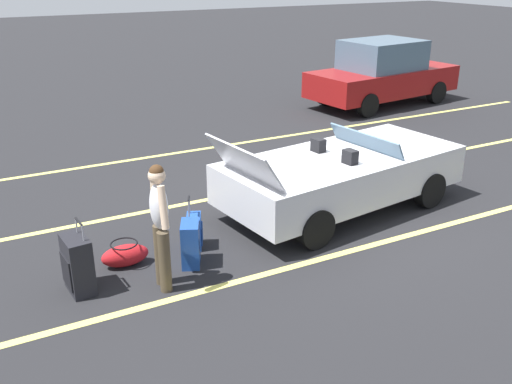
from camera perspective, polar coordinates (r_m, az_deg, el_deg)
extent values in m
plane|color=black|center=(9.65, 8.39, -1.60)|extent=(80.00, 80.00, 0.00)
cube|color=#EAE066|center=(8.72, 13.51, -4.71)|extent=(18.00, 0.12, 0.01)
cube|color=#EAE066|center=(10.69, 4.15, 1.00)|extent=(18.00, 0.12, 0.01)
cube|color=#EAE066|center=(12.93, -2.14, 4.84)|extent=(18.00, 0.12, 0.01)
cube|color=silver|center=(9.42, 8.60, 1.85)|extent=(4.30, 2.31, 0.64)
cube|color=silver|center=(10.46, 14.26, 2.84)|extent=(1.53, 1.84, 0.38)
cube|color=slate|center=(9.62, 10.97, 5.08)|extent=(0.39, 1.56, 0.31)
cube|color=black|center=(9.41, 6.29, 4.70)|extent=(0.19, 0.24, 0.22)
cube|color=black|center=(8.90, 9.44, 3.51)|extent=(0.19, 0.24, 0.22)
cube|color=silver|center=(8.05, -1.24, 3.07)|extent=(0.58, 1.53, 0.55)
cylinder|color=black|center=(10.92, 10.40, 2.82)|extent=(0.62, 0.30, 0.60)
cylinder|color=black|center=(9.95, 17.03, 0.23)|extent=(0.62, 0.30, 0.60)
cylinder|color=black|center=(9.36, -0.59, -0.14)|extent=(0.62, 0.30, 0.60)
cylinder|color=black|center=(8.20, 5.94, -3.64)|extent=(0.62, 0.30, 0.60)
cube|color=black|center=(7.42, -17.47, -6.98)|extent=(0.32, 0.50, 0.74)
cube|color=black|center=(7.41, -18.54, -7.62)|extent=(0.06, 0.38, 0.41)
cylinder|color=gray|center=(7.11, -17.01, -3.98)|extent=(0.02, 0.02, 0.20)
cylinder|color=gray|center=(7.34, -17.62, -3.20)|extent=(0.02, 0.02, 0.20)
cylinder|color=black|center=(7.18, -17.40, -2.88)|extent=(0.05, 0.27, 0.03)
sphere|color=black|center=(7.47, -16.01, -9.68)|extent=(0.04, 0.04, 0.04)
sphere|color=black|center=(7.75, -16.79, -8.53)|extent=(0.04, 0.04, 0.04)
cube|color=#1E479E|center=(7.75, -6.60, -5.21)|extent=(0.38, 0.46, 0.62)
sphere|color=black|center=(7.76, -5.89, -7.57)|extent=(0.04, 0.04, 0.04)
sphere|color=black|center=(8.00, -5.81, -6.58)|extent=(0.04, 0.04, 0.04)
cube|color=#1E479E|center=(8.22, -6.25, -3.97)|extent=(0.32, 0.39, 0.50)
cube|color=navy|center=(8.23, -5.47, -4.19)|extent=(0.13, 0.26, 0.28)
cylinder|color=gray|center=(8.15, -6.72, -1.28)|extent=(0.03, 0.03, 0.26)
cylinder|color=gray|center=(7.98, -6.78, -1.82)|extent=(0.03, 0.03, 0.26)
cylinder|color=black|center=(8.01, -6.79, -0.69)|extent=(0.10, 0.18, 0.03)
sphere|color=black|center=(8.43, -6.66, -5.02)|extent=(0.04, 0.04, 0.04)
sphere|color=black|center=(8.22, -6.74, -5.78)|extent=(0.04, 0.04, 0.04)
ellipsoid|color=red|center=(7.94, -13.03, -6.24)|extent=(0.66, 0.34, 0.30)
torus|color=black|center=(7.86, -13.15, -5.09)|extent=(0.39, 0.39, 0.02)
cylinder|color=#4C3F2D|center=(7.32, -9.59, -6.24)|extent=(0.16, 0.16, 0.82)
cylinder|color=#4C3F2D|center=(7.15, -9.17, -6.95)|extent=(0.16, 0.16, 0.82)
ellipsoid|color=silver|center=(6.92, -9.74, -1.43)|extent=(0.24, 0.33, 0.60)
sphere|color=beige|center=(6.78, -9.96, 1.63)|extent=(0.21, 0.21, 0.21)
sphere|color=#472D19|center=(6.76, -9.98, 2.00)|extent=(0.18, 0.18, 0.18)
cylinder|color=beige|center=(7.08, -10.21, -0.33)|extent=(0.10, 0.20, 0.53)
cylinder|color=beige|center=(6.71, -9.32, -1.56)|extent=(0.10, 0.20, 0.53)
cube|color=maroon|center=(16.94, 12.62, 10.84)|extent=(4.69, 2.34, 0.70)
cube|color=slate|center=(16.74, 12.60, 13.33)|extent=(2.28, 1.87, 0.80)
cylinder|color=black|center=(18.57, 13.66, 10.62)|extent=(0.66, 0.30, 0.64)
cylinder|color=black|center=(17.53, 17.69, 9.54)|extent=(0.66, 0.30, 0.64)
cylinder|color=black|center=(16.62, 7.07, 9.76)|extent=(0.66, 0.30, 0.64)
cylinder|color=black|center=(15.46, 11.16, 8.57)|extent=(0.66, 0.30, 0.64)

